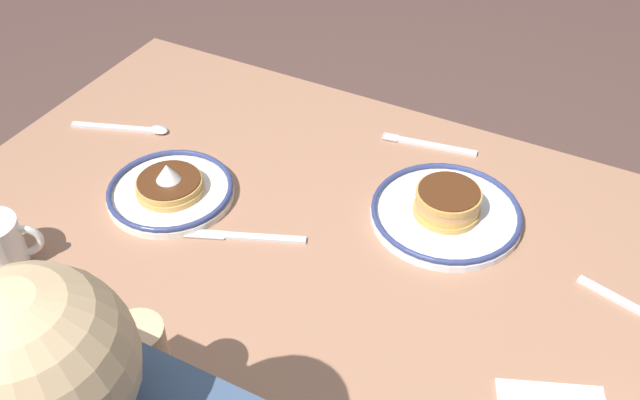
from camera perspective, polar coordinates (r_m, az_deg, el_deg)
dining_table at (r=1.34m, az=1.60°, el=-6.01°), size 1.45×0.84×0.75m
plate_near_main at (r=1.31m, az=9.87°, el=-0.79°), size 0.27×0.27×0.06m
plate_center_pancakes at (r=1.36m, az=-11.65°, el=0.81°), size 0.23×0.23×0.07m
fork_near at (r=1.48m, az=8.49°, el=4.31°), size 0.19×0.05×0.01m
fork_far at (r=1.25m, az=23.68°, el=-7.92°), size 0.20×0.07×0.01m
butter_knife at (r=1.27m, az=-6.33°, el=-2.84°), size 0.22×0.10×0.01m
tea_spoon at (r=1.56m, az=-14.40°, el=5.44°), size 0.20×0.08×0.01m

